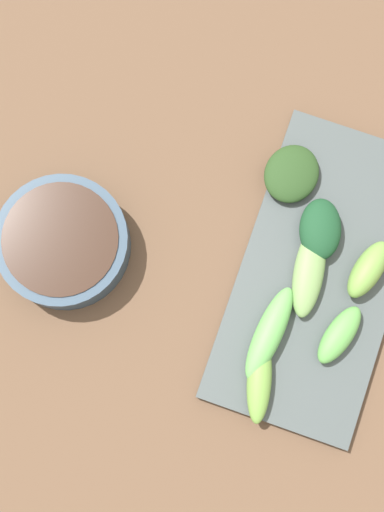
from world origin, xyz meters
name	(u,v)px	position (x,y,z in m)	size (l,w,h in m)	color
tabletop	(218,272)	(0.00, 0.00, 0.01)	(2.10, 2.10, 0.02)	brown
sauce_bowl	(63,242)	(-0.16, -0.03, 0.04)	(0.13, 0.13, 0.04)	#2F4457
serving_plate	(319,274)	(0.10, 0.03, 0.03)	(0.16, 0.32, 0.01)	#475050
broccoli_leafy_0	(292,174)	(0.04, 0.12, 0.04)	(0.06, 0.06, 0.02)	#28461F
broccoli_stalk_1	(269,333)	(0.07, -0.05, 0.04)	(0.03, 0.10, 0.02)	#69BA59
broccoli_stalk_2	(339,335)	(0.13, -0.02, 0.04)	(0.03, 0.07, 0.02)	#61AC4F
broccoli_stalk_3	(309,272)	(0.09, 0.03, 0.04)	(0.03, 0.09, 0.02)	#78A059
broccoli_stalk_4	(368,269)	(0.14, 0.05, 0.05)	(0.03, 0.07, 0.03)	#77AA49
broccoli_stalk_5	(259,379)	(0.07, -0.09, 0.04)	(0.02, 0.09, 0.02)	#72A544
broccoli_leafy_6	(320,229)	(0.08, 0.07, 0.05)	(0.04, 0.06, 0.03)	#1A4728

